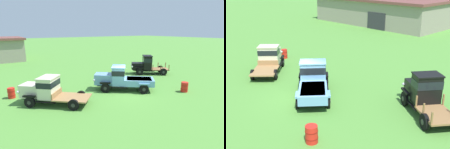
# 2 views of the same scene
# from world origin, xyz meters

# --- Properties ---
(ground_plane) EXTENTS (240.00, 240.00, 0.00)m
(ground_plane) POSITION_xyz_m (0.00, 0.00, 0.00)
(ground_plane) COLOR #518E38
(vintage_truck_foreground_near) EXTENTS (4.94, 4.66, 2.10)m
(vintage_truck_foreground_near) POSITION_xyz_m (-6.39, 1.39, 1.09)
(vintage_truck_foreground_near) COLOR black
(vintage_truck_foreground_near) RESTS_ON ground
(vintage_truck_second_in_line) EXTENTS (5.22, 4.66, 2.23)m
(vintage_truck_second_in_line) POSITION_xyz_m (0.13, 0.79, 1.09)
(vintage_truck_second_in_line) COLOR black
(vintage_truck_second_in_line) RESTS_ON ground
(vintage_truck_midrow_center) EXTENTS (4.62, 3.92, 2.33)m
(vintage_truck_midrow_center) POSITION_xyz_m (6.36, 4.00, 1.17)
(vintage_truck_midrow_center) COLOR black
(vintage_truck_midrow_center) RESTS_ON ground
(oil_drum_beside_row) EXTENTS (0.63, 0.63, 0.88)m
(oil_drum_beside_row) POSITION_xyz_m (4.49, -2.79, 0.44)
(oil_drum_beside_row) COLOR red
(oil_drum_beside_row) RESTS_ON ground
(oil_drum_near_fence) EXTENTS (0.57, 0.57, 0.85)m
(oil_drum_near_fence) POSITION_xyz_m (-8.56, 4.16, 0.43)
(oil_drum_near_fence) COLOR red
(oil_drum_near_fence) RESTS_ON ground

